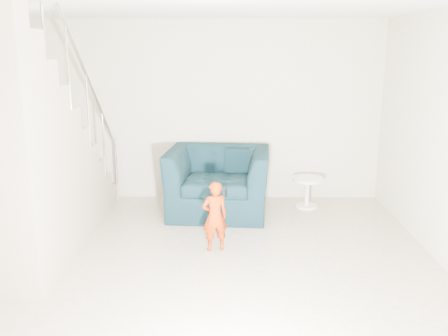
{
  "coord_description": "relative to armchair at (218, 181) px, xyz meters",
  "views": [
    {
      "loc": [
        0.24,
        -4.41,
        2.23
      ],
      "look_at": [
        0.15,
        1.2,
        0.85
      ],
      "focal_mm": 38.0,
      "sensor_mm": 36.0,
      "label": 1
    }
  ],
  "objects": [
    {
      "name": "throw",
      "position": [
        -0.64,
        -0.08,
        0.12
      ],
      "size": [
        0.04,
        0.44,
        0.5
      ],
      "primitive_type": "cube",
      "color": "black",
      "rests_on": "armchair"
    },
    {
      "name": "front_wall",
      "position": [
        -0.06,
        -4.77,
        0.89
      ],
      "size": [
        5.0,
        0.0,
        5.0
      ],
      "primitive_type": "plane",
      "rotation": [
        -1.57,
        0.0,
        0.0
      ],
      "color": "#BCB699",
      "rests_on": "floor"
    },
    {
      "name": "cushion",
      "position": [
        0.27,
        0.24,
        0.24
      ],
      "size": [
        0.36,
        0.17,
        0.35
      ],
      "primitive_type": "cube",
      "rotation": [
        0.21,
        0.0,
        0.0
      ],
      "color": "black",
      "rests_on": "armchair"
    },
    {
      "name": "floor",
      "position": [
        -0.06,
        -2.02,
        -0.46
      ],
      "size": [
        5.5,
        5.5,
        0.0
      ],
      "primitive_type": "plane",
      "color": "gray",
      "rests_on": "ground"
    },
    {
      "name": "side_table",
      "position": [
        1.29,
        0.23,
        -0.15
      ],
      "size": [
        0.45,
        0.45,
        0.45
      ],
      "color": "silver",
      "rests_on": "floor"
    },
    {
      "name": "back_wall",
      "position": [
        -0.06,
        0.73,
        0.89
      ],
      "size": [
        5.0,
        0.0,
        5.0
      ],
      "primitive_type": "plane",
      "rotation": [
        1.57,
        0.0,
        0.0
      ],
      "color": "#BCB699",
      "rests_on": "floor"
    },
    {
      "name": "staircase",
      "position": [
        -2.06,
        -1.47,
        0.49
      ],
      "size": [
        1.02,
        3.03,
        3.62
      ],
      "color": "#ADA089",
      "rests_on": "floor"
    },
    {
      "name": "armchair",
      "position": [
        0.0,
        0.0,
        0.0
      ],
      "size": [
        1.49,
        1.32,
        0.91
      ],
      "primitive_type": "imported",
      "rotation": [
        0.0,
        0.0,
        -0.07
      ],
      "color": "black",
      "rests_on": "floor"
    },
    {
      "name": "toddler",
      "position": [
        -0.0,
        -1.33,
        -0.05
      ],
      "size": [
        0.34,
        0.27,
        0.82
      ],
      "primitive_type": "imported",
      "rotation": [
        0.0,
        0.0,
        3.43
      ],
      "color": "#A12405",
      "rests_on": "floor"
    },
    {
      "name": "phone",
      "position": [
        0.12,
        -1.39,
        0.26
      ],
      "size": [
        0.03,
        0.05,
        0.1
      ],
      "primitive_type": "cube",
      "rotation": [
        0.0,
        0.0,
        -0.22
      ],
      "color": "black",
      "rests_on": "toddler"
    }
  ]
}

